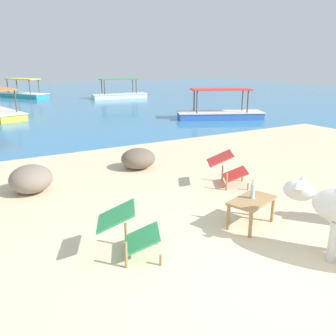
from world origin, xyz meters
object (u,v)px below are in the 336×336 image
Objects in this scene: deck_chair_near at (130,228)px; boat_teal at (24,94)px; low_bench_table at (252,204)px; boat_blue at (220,113)px; boat_white at (119,94)px; bottle at (253,191)px; deck_chair_far at (228,167)px.

deck_chair_near is 22.72m from boat_teal.
boat_teal is at bearing 71.14° from low_bench_table.
boat_white is at bearing -62.91° from boat_blue.
low_bench_table is 19.81m from boat_white.
low_bench_table is at bearing 20.07° from deck_chair_near.
boat_white is (-0.37, 10.44, 0.00)m from boat_blue.
deck_chair_far is (0.80, 1.54, -0.16)m from bottle.
boat_white reaches higher than bottle.
boat_teal is (2.14, 22.62, -0.13)m from deck_chair_near.
deck_chair_near is 0.24× the size of boat_blue.
bottle is 1.96m from deck_chair_near.
deck_chair_far is at bearing 80.69° from boat_white.
boat_white is at bearing 103.79° from deck_chair_far.
boat_blue is at bearing 82.41° from deck_chair_far.
low_bench_table is 0.23× the size of boat_white.
boat_blue is at bearing 170.49° from boat_teal.
low_bench_table is 0.23× the size of boat_teal.
low_bench_table is at bearing -88.23° from deck_chair_far.
boat_blue is 15.36m from boat_teal.
deck_chair_far reaches higher than low_bench_table.
bottle is 0.32× the size of deck_chair_far.
bottle is at bearing -87.84° from deck_chair_far.
bottle is 22.69m from boat_teal.
deck_chair_near is 20.35m from boat_white.
bottle is at bearing 21.07° from deck_chair_near.
deck_chair_far is 18.07m from boat_white.
bottle is 19.77m from boat_white.
boat_teal is (-5.49, 3.75, 0.00)m from boat_white.
boat_teal is (0.22, 22.72, -0.10)m from low_bench_table.
bottle is 0.08× the size of boat_teal.
boat_teal reaches higher than low_bench_table.
boat_white reaches higher than low_bench_table.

